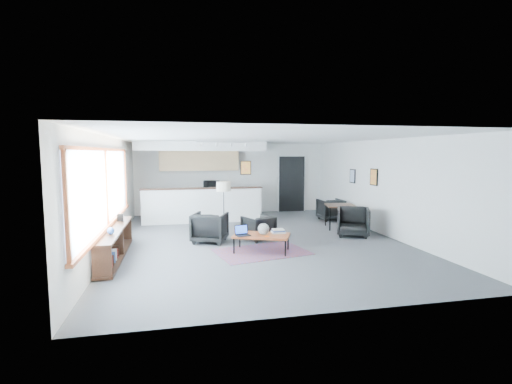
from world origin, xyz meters
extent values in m
cube|color=#48484B|center=(0.00, 0.00, -0.01)|extent=(7.00, 9.00, 0.01)
cube|color=white|center=(0.00, 0.00, 2.60)|extent=(7.00, 9.00, 0.01)
cube|color=silver|center=(0.00, 4.50, 1.30)|extent=(7.00, 0.01, 2.60)
cube|color=silver|center=(0.00, -4.50, 1.30)|extent=(7.00, 0.01, 2.60)
cube|color=silver|center=(-3.50, 0.00, 1.30)|extent=(0.01, 9.00, 2.60)
cube|color=silver|center=(3.50, 0.00, 1.30)|extent=(0.01, 9.00, 2.60)
cube|color=#8CBFFF|center=(-3.47, -0.90, 1.50)|extent=(0.02, 5.80, 1.55)
cube|color=brown|center=(-3.44, -0.90, 0.70)|extent=(0.10, 5.95, 0.06)
cube|color=brown|center=(-3.45, -0.90, 2.30)|extent=(0.06, 5.95, 0.06)
cube|color=brown|center=(-3.45, -3.80, 1.50)|extent=(0.06, 0.06, 1.60)
cube|color=brown|center=(-3.45, -0.90, 1.50)|extent=(0.06, 0.06, 1.60)
cube|color=brown|center=(-3.45, 2.00, 1.50)|extent=(0.06, 0.06, 1.60)
cube|color=#331C12|center=(-3.30, -1.00, 0.62)|extent=(0.35, 3.00, 0.05)
cube|color=#331C12|center=(-3.30, -1.00, 0.05)|extent=(0.35, 3.00, 0.05)
cube|color=#331C12|center=(-3.30, -2.45, 0.33)|extent=(0.33, 0.04, 0.55)
cube|color=#331C12|center=(-3.30, -1.00, 0.33)|extent=(0.33, 0.04, 0.55)
cube|color=#331C12|center=(-3.30, 0.45, 0.33)|extent=(0.33, 0.04, 0.55)
cube|color=#3359A5|center=(-3.30, -2.30, 0.17)|extent=(0.18, 0.04, 0.20)
cube|color=silver|center=(-3.30, -2.13, 0.18)|extent=(0.18, 0.04, 0.22)
cube|color=maroon|center=(-3.30, -1.96, 0.20)|extent=(0.18, 0.04, 0.24)
cube|color=#331C12|center=(-3.30, -1.79, 0.17)|extent=(0.18, 0.04, 0.20)
cube|color=#3359A5|center=(-3.30, -1.62, 0.18)|extent=(0.18, 0.04, 0.22)
cube|color=silver|center=(-3.30, -1.45, 0.20)|extent=(0.18, 0.04, 0.24)
cube|color=maroon|center=(-3.30, -1.28, 0.17)|extent=(0.18, 0.04, 0.20)
cube|color=#331C12|center=(-3.30, -1.11, 0.18)|extent=(0.18, 0.04, 0.22)
cube|color=#3359A5|center=(-3.30, -0.94, 0.20)|extent=(0.18, 0.03, 0.24)
cube|color=silver|center=(-3.30, -0.77, 0.17)|extent=(0.18, 0.03, 0.20)
cube|color=maroon|center=(-3.30, -0.60, 0.18)|extent=(0.18, 0.03, 0.22)
cube|color=#331C12|center=(-3.30, -0.43, 0.20)|extent=(0.18, 0.04, 0.24)
cube|color=black|center=(-3.30, -0.20, 0.73)|extent=(0.14, 0.02, 0.18)
sphere|color=#264C99|center=(-3.28, -1.60, 0.71)|extent=(0.14, 0.14, 0.14)
cube|color=white|center=(-1.20, 2.70, 0.55)|extent=(3.80, 0.25, 1.10)
cube|color=#331C12|center=(-1.20, 2.70, 1.11)|extent=(3.85, 0.32, 0.04)
cube|color=white|center=(-1.20, 4.15, 0.45)|extent=(3.80, 0.60, 0.90)
cube|color=#2D2D2D|center=(-1.20, 4.15, 0.91)|extent=(3.82, 0.62, 0.04)
cube|color=tan|center=(-1.20, 4.30, 1.95)|extent=(2.80, 0.35, 0.70)
cube|color=white|center=(-1.20, 3.60, 2.45)|extent=(4.20, 1.80, 0.30)
cube|color=black|center=(0.20, 2.71, 1.75)|extent=(0.35, 0.03, 0.45)
cube|color=orange|center=(0.20, 2.69, 1.75)|extent=(0.30, 0.01, 0.40)
cube|color=black|center=(2.30, 4.42, 1.05)|extent=(1.00, 0.12, 2.10)
cube|color=white|center=(1.78, 4.43, 1.05)|extent=(0.06, 0.10, 2.10)
cube|color=white|center=(2.82, 4.43, 1.05)|extent=(0.06, 0.10, 2.10)
cube|color=white|center=(2.30, 4.43, 2.12)|extent=(1.10, 0.10, 0.06)
cube|color=silver|center=(-0.60, 2.20, 2.56)|extent=(1.60, 0.04, 0.04)
cylinder|color=silver|center=(-1.25, 2.20, 2.48)|extent=(0.07, 0.07, 0.09)
cylinder|color=silver|center=(-0.80, 2.20, 2.48)|extent=(0.07, 0.07, 0.09)
cylinder|color=silver|center=(-0.35, 2.20, 2.48)|extent=(0.07, 0.07, 0.09)
cylinder|color=silver|center=(0.10, 2.20, 2.48)|extent=(0.07, 0.07, 0.09)
cube|color=black|center=(3.47, 0.40, 1.55)|extent=(0.03, 0.38, 0.48)
cube|color=orange|center=(3.46, 0.40, 1.55)|extent=(0.00, 0.32, 0.42)
cube|color=black|center=(3.47, 1.70, 1.50)|extent=(0.03, 0.34, 0.44)
cube|color=#859FC5|center=(3.46, 1.70, 1.50)|extent=(0.00, 0.28, 0.38)
cube|color=#583245|center=(-0.15, -1.17, 0.01)|extent=(2.24, 1.75, 0.01)
cube|color=brown|center=(-0.15, -1.17, 0.38)|extent=(1.40, 1.09, 0.05)
cube|color=black|center=(-0.79, -1.21, 0.18)|extent=(0.04, 0.04, 0.36)
cube|color=black|center=(-0.57, -0.68, 0.18)|extent=(0.04, 0.04, 0.36)
cube|color=black|center=(0.26, -1.65, 0.18)|extent=(0.04, 0.04, 0.36)
cube|color=black|center=(0.48, -1.12, 0.18)|extent=(0.04, 0.04, 0.36)
cube|color=black|center=(-0.26, -1.43, 0.35)|extent=(1.10, 0.48, 0.03)
cube|color=black|center=(-0.04, -0.90, 0.35)|extent=(1.10, 0.48, 0.03)
cube|color=black|center=(-0.58, -1.21, 0.41)|extent=(0.35, 0.28, 0.02)
cube|color=black|center=(-0.61, -1.10, 0.52)|extent=(0.31, 0.12, 0.20)
cube|color=blue|center=(-0.61, -1.10, 0.52)|extent=(0.28, 0.10, 0.17)
sphere|color=gray|center=(-0.12, -1.21, 0.53)|extent=(0.26, 0.26, 0.26)
cube|color=silver|center=(0.26, -1.08, 0.42)|extent=(0.30, 0.24, 0.04)
cube|color=#3359A5|center=(0.26, -1.08, 0.45)|extent=(0.27, 0.22, 0.03)
cube|color=silver|center=(0.25, -1.10, 0.48)|extent=(0.25, 0.20, 0.03)
cube|color=#E5590C|center=(-0.08, -1.39, 0.41)|extent=(0.11, 0.11, 0.01)
imported|color=black|center=(-1.21, 0.02, 0.41)|extent=(1.02, 0.99, 0.82)
imported|color=black|center=(0.03, -0.01, 0.35)|extent=(0.87, 0.85, 0.70)
cylinder|color=black|center=(-0.71, 1.24, 0.01)|extent=(0.32, 0.32, 0.03)
cylinder|color=black|center=(-0.71, 1.24, 0.62)|extent=(0.03, 0.03, 1.20)
cylinder|color=beige|center=(-0.71, 1.24, 1.29)|extent=(0.53, 0.53, 0.27)
cube|color=#331C12|center=(2.74, 0.97, 0.68)|extent=(0.99, 0.99, 0.04)
cylinder|color=black|center=(2.30, 0.69, 0.33)|extent=(0.04, 0.04, 0.66)
cylinder|color=black|center=(2.46, 1.41, 0.33)|extent=(0.04, 0.04, 0.66)
cylinder|color=black|center=(3.01, 0.53, 0.33)|extent=(0.04, 0.04, 0.66)
cylinder|color=black|center=(3.18, 1.24, 0.33)|extent=(0.04, 0.04, 0.66)
imported|color=black|center=(2.62, -0.08, 0.36)|extent=(0.92, 0.89, 0.72)
imported|color=black|center=(3.00, 2.28, 0.33)|extent=(0.65, 0.61, 0.66)
imported|color=black|center=(-0.78, 4.15, 1.12)|extent=(0.60, 0.40, 0.38)
camera|label=1|loc=(-1.98, -9.15, 2.23)|focal=26.00mm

